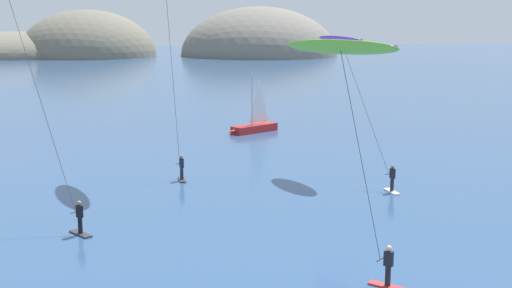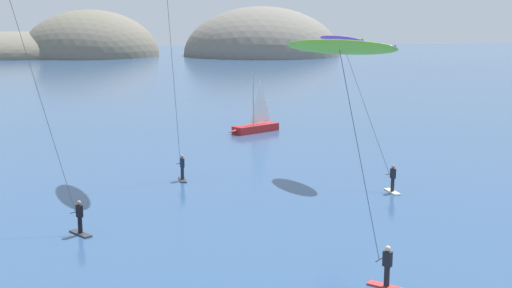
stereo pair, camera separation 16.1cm
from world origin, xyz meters
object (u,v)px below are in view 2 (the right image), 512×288
(kitesurfer_green, at_px, (12,7))
(kitesurfer_purple, at_px, (345,49))
(sailboat_near, at_px, (253,126))
(kitesurfer_lime, at_px, (344,69))

(kitesurfer_green, distance_m, kitesurfer_purple, 20.79)
(sailboat_near, xyz_separation_m, kitesurfer_purple, (2.45, -17.86, 7.81))
(kitesurfer_green, bearing_deg, kitesurfer_lime, -40.50)
(kitesurfer_green, xyz_separation_m, kitesurfer_purple, (19.92, 5.42, -2.51))
(sailboat_near, relative_size, kitesurfer_green, 0.46)
(kitesurfer_lime, height_order, kitesurfer_purple, kitesurfer_lime)
(kitesurfer_lime, bearing_deg, kitesurfer_green, 139.50)
(sailboat_near, relative_size, kitesurfer_lime, 0.59)
(kitesurfer_lime, bearing_deg, sailboat_near, 83.80)
(kitesurfer_lime, height_order, kitesurfer_green, kitesurfer_green)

